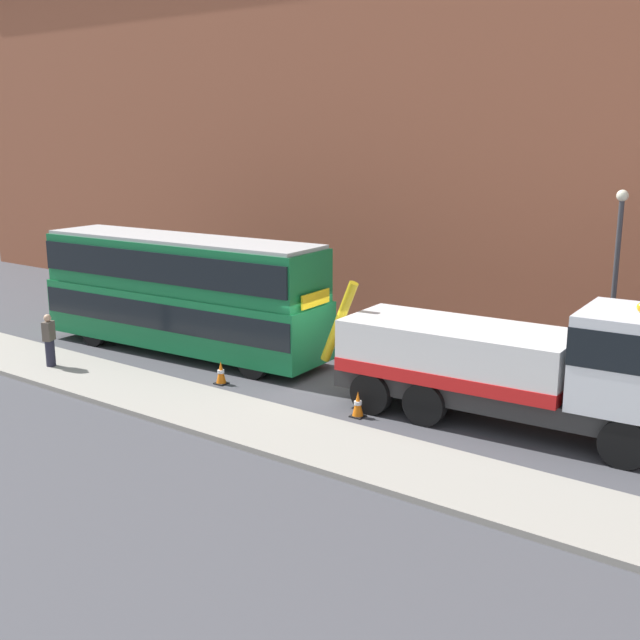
# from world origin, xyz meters

# --- Properties ---
(ground_plane) EXTENTS (120.00, 120.00, 0.00)m
(ground_plane) POSITION_xyz_m (0.00, 0.00, 0.00)
(ground_plane) COLOR #424247
(near_kerb) EXTENTS (60.00, 2.80, 0.15)m
(near_kerb) POSITION_xyz_m (0.00, -4.20, 0.07)
(near_kerb) COLOR gray
(near_kerb) RESTS_ON ground_plane
(building_facade) EXTENTS (60.00, 1.50, 16.00)m
(building_facade) POSITION_xyz_m (0.00, 8.02, 8.07)
(building_facade) COLOR #935138
(building_facade) RESTS_ON ground_plane
(recovery_tow_truck) EXTENTS (10.21, 3.18, 3.67)m
(recovery_tow_truck) POSITION_xyz_m (5.90, -0.23, 1.76)
(recovery_tow_truck) COLOR #2D2D2D
(recovery_tow_truck) RESTS_ON ground_plane
(double_decker_bus) EXTENTS (11.15, 3.21, 4.06)m
(double_decker_bus) POSITION_xyz_m (-6.42, -0.26, 2.23)
(double_decker_bus) COLOR #146B38
(double_decker_bus) RESTS_ON ground_plane
(pedestrian_onlooker) EXTENTS (0.41, 0.47, 1.71)m
(pedestrian_onlooker) POSITION_xyz_m (-8.32, -4.31, 0.99)
(pedestrian_onlooker) COLOR #232333
(pedestrian_onlooker) RESTS_ON near_kerb
(traffic_cone_near_bus) EXTENTS (0.36, 0.36, 0.72)m
(traffic_cone_near_bus) POSITION_xyz_m (-2.90, -2.10, 0.34)
(traffic_cone_near_bus) COLOR orange
(traffic_cone_near_bus) RESTS_ON ground_plane
(traffic_cone_midway) EXTENTS (0.36, 0.36, 0.72)m
(traffic_cone_midway) POSITION_xyz_m (2.06, -2.01, 0.34)
(traffic_cone_midway) COLOR orange
(traffic_cone_midway) RESTS_ON ground_plane
(street_lamp) EXTENTS (0.36, 0.36, 5.83)m
(street_lamp) POSITION_xyz_m (6.34, 5.83, 3.47)
(street_lamp) COLOR #38383D
(street_lamp) RESTS_ON ground_plane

